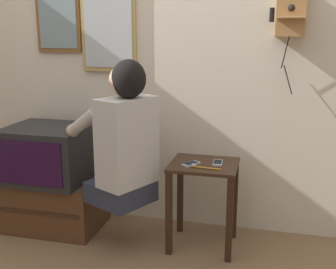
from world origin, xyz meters
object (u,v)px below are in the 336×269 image
object	(u,v)px
person	(124,137)
framed_picture	(58,23)
cell_phone_spare	(218,163)
wall_phone_antique	(291,12)
toothbrush	(204,167)
television	(49,153)
cell_phone_held	(191,164)
wall_mirror	(109,29)

from	to	relation	value
person	framed_picture	bearing A→B (deg)	81.14
framed_picture	cell_phone_spare	world-z (taller)	framed_picture
wall_phone_antique	toothbrush	world-z (taller)	wall_phone_antique
framed_picture	television	bearing A→B (deg)	-84.44
wall_phone_antique	cell_phone_held	size ratio (longest dim) A/B	5.24
wall_phone_antique	wall_mirror	size ratio (longest dim) A/B	1.16
wall_phone_antique	toothbrush	distance (m)	1.15
wall_mirror	toothbrush	bearing A→B (deg)	-28.11
person	wall_mirror	distance (m)	0.89
person	television	bearing A→B (deg)	101.94
television	cell_phone_held	bearing A→B (deg)	-2.62
television	wall_mirror	size ratio (longest dim) A/B	0.94
cell_phone_spare	television	bearing A→B (deg)	177.63
wall_phone_antique	cell_phone_spare	size ratio (longest dim) A/B	5.64
person	cell_phone_held	bearing A→B (deg)	-45.45
wall_mirror	cell_phone_held	size ratio (longest dim) A/B	4.51
cell_phone_held	wall_mirror	bearing A→B (deg)	-175.65
television	wall_phone_antique	size ratio (longest dim) A/B	0.81
wall_mirror	cell_phone_spare	world-z (taller)	wall_mirror
cell_phone_held	toothbrush	distance (m)	0.11
cell_phone_held	toothbrush	world-z (taller)	toothbrush
wall_mirror	cell_phone_held	xyz separation A→B (m)	(0.70, -0.37, -0.87)
person	wall_mirror	size ratio (longest dim) A/B	1.54
television	wall_mirror	world-z (taller)	wall_mirror
cell_phone_held	cell_phone_spare	xyz separation A→B (m)	(0.17, 0.07, 0.00)
television	wall_phone_antique	world-z (taller)	wall_phone_antique
wall_phone_antique	framed_picture	world-z (taller)	wall_phone_antique
framed_picture	cell_phone_held	xyz separation A→B (m)	(1.10, -0.37, -0.90)
cell_phone_spare	toothbrush	bearing A→B (deg)	-122.08
cell_phone_held	toothbrush	bearing A→B (deg)	1.70
cell_phone_held	person	bearing A→B (deg)	-130.45
framed_picture	toothbrush	distance (m)	1.56
wall_mirror	toothbrush	distance (m)	1.25
person	wall_mirror	bearing A→B (deg)	56.94
cell_phone_spare	wall_mirror	bearing A→B (deg)	157.65
cell_phone_held	framed_picture	bearing A→B (deg)	-166.47
wall_mirror	toothbrush	size ratio (longest dim) A/B	3.23
wall_mirror	cell_phone_spare	xyz separation A→B (m)	(0.86, -0.30, -0.87)
television	toothbrush	size ratio (longest dim) A/B	3.05
wall_phone_antique	cell_phone_held	xyz separation A→B (m)	(-0.58, -0.33, -0.97)
person	television	distance (m)	0.71
toothbrush	wall_phone_antique	bearing A→B (deg)	-45.46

